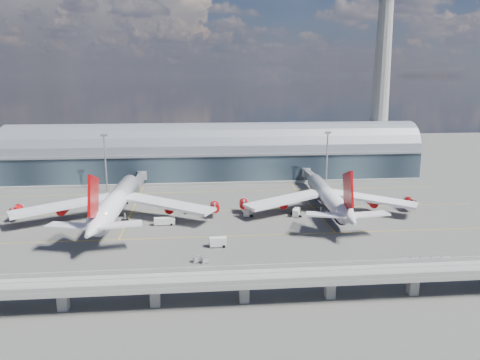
{
  "coord_description": "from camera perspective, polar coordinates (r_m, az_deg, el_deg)",
  "views": [
    {
      "loc": [
        -10.38,
        -152.67,
        50.32
      ],
      "look_at": [
        5.34,
        10.0,
        14.0
      ],
      "focal_mm": 35.0,
      "sensor_mm": 36.0,
      "label": 1
    }
  ],
  "objects": [
    {
      "name": "ground",
      "position": [
        161.09,
        -1.56,
        -5.68
      ],
      "size": [
        500.0,
        500.0,
        0.0
      ],
      "primitive_type": "plane",
      "color": "#474744",
      "rests_on": "ground"
    },
    {
      "name": "taxi_lines",
      "position": [
        182.17,
        -2.04,
        -3.51
      ],
      "size": [
        200.0,
        80.12,
        0.01
      ],
      "color": "gold",
      "rests_on": "ground"
    },
    {
      "name": "terminal",
      "position": [
        234.16,
        -2.91,
        2.93
      ],
      "size": [
        200.0,
        30.0,
        28.0
      ],
      "color": "#1B242E",
      "rests_on": "ground"
    },
    {
      "name": "control_tower",
      "position": [
        254.25,
        16.91,
        12.3
      ],
      "size": [
        19.0,
        19.0,
        103.0
      ],
      "color": "gray",
      "rests_on": "ground"
    },
    {
      "name": "guideway",
      "position": [
        108.05,
        0.51,
        -12.1
      ],
      "size": [
        220.0,
        8.5,
        7.2
      ],
      "color": "gray",
      "rests_on": "ground"
    },
    {
      "name": "floodlight_mast_left",
      "position": [
        214.58,
        -16.09,
        2.19
      ],
      "size": [
        3.0,
        0.7,
        25.7
      ],
      "color": "gray",
      "rests_on": "ground"
    },
    {
      "name": "floodlight_mast_right",
      "position": [
        219.36,
        10.55,
        2.69
      ],
      "size": [
        3.0,
        0.7,
        25.7
      ],
      "color": "gray",
      "rests_on": "ground"
    },
    {
      "name": "airliner_left",
      "position": [
        170.81,
        -15.0,
        -2.68
      ],
      "size": [
        73.93,
        77.64,
        23.68
      ],
      "rotation": [
        0.0,
        0.0,
        -0.04
      ],
      "color": "white",
      "rests_on": "ground"
    },
    {
      "name": "airliner_right",
      "position": [
        177.94,
        10.78,
        -2.2
      ],
      "size": [
        67.14,
        70.17,
        22.26
      ],
      "rotation": [
        0.0,
        0.0,
        -0.06
      ],
      "color": "white",
      "rests_on": "ground"
    },
    {
      "name": "jet_bridge_left",
      "position": [
        212.17,
        -12.17,
        -0.04
      ],
      "size": [
        4.4,
        28.0,
        7.25
      ],
      "color": "gray",
      "rests_on": "ground"
    },
    {
      "name": "jet_bridge_right",
      "position": [
        215.41,
        8.84,
        0.28
      ],
      "size": [
        4.4,
        32.0,
        7.25
      ],
      "color": "gray",
      "rests_on": "ground"
    },
    {
      "name": "service_truck_1",
      "position": [
        142.19,
        -2.69,
        -7.57
      ],
      "size": [
        5.17,
        2.72,
        2.94
      ],
      "rotation": [
        0.0,
        0.0,
        1.61
      ],
      "color": "beige",
      "rests_on": "ground"
    },
    {
      "name": "service_truck_2",
      "position": [
        164.23,
        -9.18,
        -4.98
      ],
      "size": [
        7.29,
        2.53,
        2.61
      ],
      "rotation": [
        0.0,
        0.0,
        1.62
      ],
      "color": "beige",
      "rests_on": "ground"
    },
    {
      "name": "service_truck_3",
      "position": [
        173.59,
        6.87,
        -3.94
      ],
      "size": [
        3.85,
        5.93,
        2.68
      ],
      "rotation": [
        0.0,
        0.0,
        -0.34
      ],
      "color": "beige",
      "rests_on": "ground"
    },
    {
      "name": "service_truck_4",
      "position": [
        172.7,
        0.95,
        -3.92
      ],
      "size": [
        3.68,
        5.28,
        2.79
      ],
      "rotation": [
        0.0,
        0.0,
        -0.34
      ],
      "color": "beige",
      "rests_on": "ground"
    },
    {
      "name": "service_truck_5",
      "position": [
        177.45,
        -6.11,
        -3.59
      ],
      "size": [
        5.01,
        5.12,
        2.5
      ],
      "rotation": [
        0.0,
        0.0,
        0.76
      ],
      "color": "beige",
      "rests_on": "ground"
    },
    {
      "name": "cargo_train_0",
      "position": [
        131.3,
        -4.78,
        -9.66
      ],
      "size": [
        4.88,
        2.89,
        1.58
      ],
      "rotation": [
        0.0,
        0.0,
        1.89
      ],
      "color": "gray",
      "rests_on": "ground"
    },
    {
      "name": "cargo_train_1",
      "position": [
        138.84,
        21.76,
        -9.22
      ],
      "size": [
        14.34,
        2.2,
        1.9
      ],
      "rotation": [
        0.0,
        0.0,
        1.6
      ],
      "color": "gray",
      "rests_on": "ground"
    }
  ]
}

